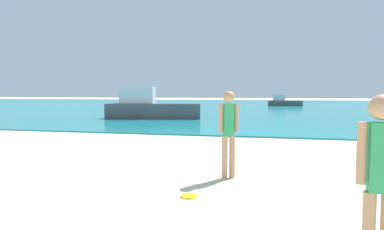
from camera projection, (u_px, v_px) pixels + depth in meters
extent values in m
cube|color=teal|center=(249.00, 105.00, 41.19)|extent=(160.00, 60.00, 0.06)
cylinder|color=tan|center=(232.00, 157.00, 6.12)|extent=(0.11, 0.11, 0.80)
cylinder|color=tan|center=(225.00, 157.00, 6.10)|extent=(0.11, 0.11, 0.80)
cube|color=#2DA35B|center=(229.00, 120.00, 6.06)|extent=(0.21, 0.17, 0.60)
sphere|color=tan|center=(229.00, 97.00, 6.04)|extent=(0.22, 0.22, 0.22)
cylinder|color=tan|center=(236.00, 118.00, 6.08)|extent=(0.08, 0.08, 0.53)
cylinder|color=tan|center=(221.00, 118.00, 6.05)|extent=(0.08, 0.08, 0.53)
cylinder|color=yellow|center=(189.00, 196.00, 5.03)|extent=(0.27, 0.27, 0.03)
cube|color=#2DA35B|center=(381.00, 158.00, 2.68)|extent=(0.18, 0.11, 0.58)
sphere|color=tan|center=(383.00, 107.00, 2.65)|extent=(0.21, 0.21, 0.21)
cylinder|color=tan|center=(362.00, 153.00, 2.70)|extent=(0.08, 0.08, 0.52)
cube|color=#4C4C51|center=(154.00, 111.00, 19.85)|extent=(5.82, 2.82, 0.89)
cube|color=silver|center=(138.00, 95.00, 19.82)|extent=(2.21, 1.61, 1.00)
cube|color=#4C4C51|center=(285.00, 103.00, 38.42)|extent=(3.91, 1.34, 0.62)
cube|color=silver|center=(279.00, 98.00, 38.55)|extent=(1.42, 0.90, 0.70)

